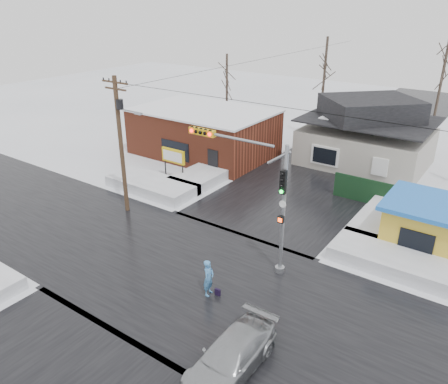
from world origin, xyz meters
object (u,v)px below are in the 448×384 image
Objects in this scene: utility_pole at (121,138)px; pedestrian at (209,278)px; traffic_signal at (256,186)px; marquee_sign at (173,157)px; car at (231,357)px; kiosk at (425,224)px.

pedestrian is (10.03, -4.20, -4.17)m from utility_pole.
utility_pole is at bearing 177.05° from traffic_signal.
marquee_sign is at bearing 100.13° from utility_pole.
traffic_signal is 0.78× the size of utility_pole.
utility_pole is 1.87× the size of car.
traffic_signal is 1.52× the size of kiosk.
utility_pole is 1.96× the size of kiosk.
traffic_signal reaches higher than marquee_sign.
pedestrian is (-0.33, -3.66, -3.59)m from traffic_signal.
kiosk is at bearing 44.84° from traffic_signal.
kiosk reaches higher than pedestrian.
car is at bearing -28.97° from utility_pole.
traffic_signal is 8.61m from car.
car is (3.57, -3.33, -0.25)m from pedestrian.
car is (14.67, -13.52, -1.22)m from marquee_sign.
marquee_sign is at bearing 36.67° from pedestrian.
utility_pole is 11.64m from pedestrian.
traffic_signal is at bearing -2.95° from utility_pole.
utility_pole is 6.87m from marquee_sign.
pedestrian is (11.10, -10.19, -0.98)m from marquee_sign.
traffic_signal reaches higher than car.
car is at bearing -42.66° from marquee_sign.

